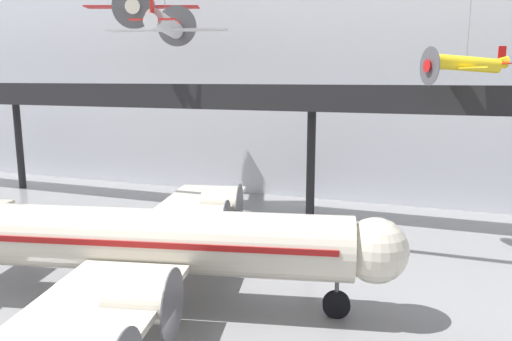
# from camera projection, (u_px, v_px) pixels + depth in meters

# --- Properties ---
(hangar_back_wall) EXTENTS (140.00, 3.00, 24.30)m
(hangar_back_wall) POSITION_uv_depth(u_px,v_px,m) (332.00, 66.00, 45.58)
(hangar_back_wall) COLOR silver
(hangar_back_wall) RESTS_ON ground
(mezzanine_walkway) EXTENTS (110.00, 3.20, 10.66)m
(mezzanine_walkway) POSITION_uv_depth(u_px,v_px,m) (309.00, 106.00, 38.55)
(mezzanine_walkway) COLOR black
(mezzanine_walkway) RESTS_ON ground
(airliner_silver_main) EXTENTS (26.46, 30.51, 9.28)m
(airliner_silver_main) POSITION_uv_depth(u_px,v_px,m) (132.00, 241.00, 24.29)
(airliner_silver_main) COLOR beige
(airliner_silver_main) RESTS_ON ground
(suspended_plane_yellow_lowwing) EXTENTS (5.80, 6.44, 10.10)m
(suspended_plane_yellow_lowwing) POSITION_uv_depth(u_px,v_px,m) (466.00, 64.00, 31.75)
(suspended_plane_yellow_lowwing) COLOR yellow
(suspended_plane_red_highwing) EXTENTS (9.34, 7.99, 6.07)m
(suspended_plane_red_highwing) POSITION_uv_depth(u_px,v_px,m) (144.00, 14.00, 41.74)
(suspended_plane_red_highwing) COLOR red
(suspended_plane_silver_racer) EXTENTS (7.83, 6.53, 7.60)m
(suspended_plane_silver_racer) POSITION_uv_depth(u_px,v_px,m) (166.00, 25.00, 31.73)
(suspended_plane_silver_racer) COLOR silver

